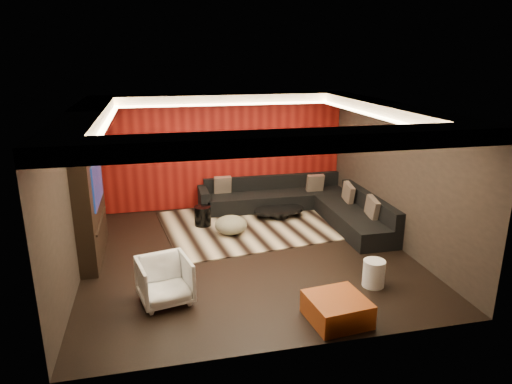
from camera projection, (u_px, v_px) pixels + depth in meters
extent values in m
cube|color=black|center=(248.00, 254.00, 8.77)|extent=(6.00, 6.00, 0.02)
cube|color=silver|center=(247.00, 107.00, 7.95)|extent=(6.00, 6.00, 0.02)
cube|color=black|center=(222.00, 151.00, 11.17)|extent=(6.00, 0.02, 2.80)
cube|color=black|center=(74.00, 195.00, 7.72)|extent=(0.02, 6.00, 2.80)
cube|color=black|center=(396.00, 175.00, 9.00)|extent=(0.02, 6.00, 2.80)
cube|color=#6B0C0A|center=(223.00, 151.00, 11.13)|extent=(5.98, 0.05, 2.78)
cube|color=silver|center=(223.00, 99.00, 10.50)|extent=(6.00, 0.60, 0.22)
cube|color=silver|center=(293.00, 141.00, 5.47)|extent=(6.00, 0.60, 0.22)
cube|color=silver|center=(85.00, 118.00, 7.41)|extent=(0.60, 4.80, 0.22)
cube|color=silver|center=(388.00, 109.00, 8.56)|extent=(0.60, 4.80, 0.22)
cube|color=#FFD899|center=(226.00, 104.00, 10.21)|extent=(4.80, 0.08, 0.04)
cube|color=#FFD899|center=(284.00, 144.00, 5.81)|extent=(4.80, 0.08, 0.04)
cube|color=#FFD899|center=(107.00, 123.00, 7.51)|extent=(0.08, 4.80, 0.04)
cube|color=#FFD899|center=(371.00, 115.00, 8.51)|extent=(0.08, 4.80, 0.04)
cube|color=black|center=(90.00, 200.00, 8.41)|extent=(0.30, 2.00, 2.20)
cube|color=black|center=(97.00, 182.00, 8.34)|extent=(0.04, 1.30, 0.80)
cube|color=black|center=(101.00, 220.00, 8.56)|extent=(0.04, 1.60, 0.04)
cube|color=beige|center=(255.00, 224.00, 10.30)|extent=(4.36, 3.50, 0.02)
cylinder|color=black|center=(279.00, 213.00, 10.67)|extent=(1.30, 1.30, 0.20)
cylinder|color=black|center=(203.00, 216.00, 10.13)|extent=(0.47, 0.47, 0.44)
ellipsoid|color=beige|center=(231.00, 225.00, 9.68)|extent=(0.85, 0.85, 0.38)
cylinder|color=white|center=(374.00, 273.00, 7.51)|extent=(0.39, 0.39, 0.45)
cube|color=#A23B14|center=(337.00, 309.00, 6.56)|extent=(0.89, 0.89, 0.36)
imported|color=white|center=(165.00, 281.00, 7.00)|extent=(0.91, 0.93, 0.71)
cube|color=black|center=(276.00, 200.00, 11.36)|extent=(3.50, 0.90, 0.40)
cube|color=black|center=(272.00, 182.00, 11.57)|extent=(3.50, 0.20, 0.35)
cube|color=black|center=(354.00, 220.00, 10.00)|extent=(0.90, 2.60, 0.40)
cube|color=black|center=(370.00, 202.00, 9.96)|extent=(0.20, 2.60, 0.35)
cube|color=black|center=(204.00, 201.00, 10.95)|extent=(0.20, 0.90, 0.60)
cube|color=tan|center=(315.00, 183.00, 11.29)|extent=(0.42, 0.20, 0.44)
cube|color=tan|center=(348.00, 193.00, 10.49)|extent=(0.12, 0.50, 0.50)
cube|color=tan|center=(372.00, 208.00, 9.49)|extent=(0.12, 0.50, 0.50)
cube|color=tan|center=(223.00, 185.00, 11.14)|extent=(0.42, 0.20, 0.44)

